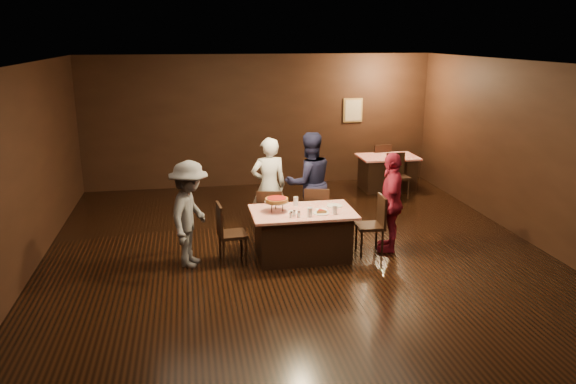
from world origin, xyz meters
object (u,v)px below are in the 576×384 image
Objects in this scene: diner_grey_knit at (190,214)px; glass_back at (296,201)px; chair_back_near at (398,176)px; diner_white_jacket at (269,186)px; chair_end_right at (370,225)px; glass_front_left at (310,212)px; back_table at (387,173)px; diner_navy_hoodie at (309,183)px; diner_red_shirt at (391,202)px; chair_end_left at (232,233)px; pizza_stand at (277,200)px; plate_empty at (334,206)px; chair_far_left at (270,216)px; glass_front_right at (335,210)px; main_table at (302,234)px; chair_back_far at (379,163)px; chair_far_right at (317,213)px.

diner_grey_knit is 1.70m from glass_back.
diner_white_jacket is (-3.07, -1.74, 0.39)m from chair_back_near.
chair_end_right is 6.79× the size of glass_front_left.
chair_end_right is at bearing -121.65° from chair_back_near.
back_table is at bearing 56.06° from glass_front_left.
diner_navy_hoodie is (-2.37, -2.51, 0.52)m from back_table.
glass_front_left is at bearing -80.54° from glass_back.
diner_red_shirt is (-1.25, -2.89, 0.34)m from chair_back_near.
pizza_stand is (0.70, 0.05, 0.48)m from chair_end_left.
chair_back_near is at bearing -37.17° from diner_grey_knit.
plate_empty is at bearing -130.62° from chair_back_near.
diner_grey_knit is (-4.45, -2.96, 0.34)m from chair_back_near.
diner_navy_hoodie is (0.71, -0.06, 0.04)m from diner_white_jacket.
diner_red_shirt is at bearing -4.64° from plate_empty.
chair_far_left reaches higher than glass_back.
glass_front_right is at bearing -105.17° from chair_end_left.
chair_back_far is (2.72, 4.27, 0.09)m from main_table.
diner_grey_knit is (-1.38, -1.22, -0.05)m from diner_white_jacket.
glass_front_left is (0.45, -1.05, 0.37)m from chair_far_left.
plate_empty is (0.15, -0.60, 0.30)m from chair_far_right.
diner_grey_knit reaches higher than chair_back_far.
chair_far_right and chair_back_far have the same top height.
diner_navy_hoodie is at bearing 73.02° from main_table.
chair_far_right is at bearing -69.44° from chair_end_left.
chair_end_right reaches higher than main_table.
diner_navy_hoodie reaches higher than diner_grey_knit.
chair_far_left is 1.68m from chair_end_right.
chair_back_near is 4.30m from pizza_stand.
chair_far_left is 0.96m from diner_navy_hoodie.
chair_back_far is 0.58× the size of diner_red_shirt.
diner_white_jacket is 12.29× the size of glass_front_right.
chair_far_left is at bearing 19.68° from diner_navy_hoodie.
chair_far_left is at bearing 90.00° from pizza_stand.
chair_back_near is at bearing -131.22° from chair_far_left.
chair_far_left is (-0.40, 0.75, 0.09)m from main_table.
chair_back_far is 5.30m from glass_front_left.
pizza_stand is at bearing 172.87° from main_table.
chair_end_right reaches higher than plate_empty.
diner_red_shirt is at bearing -94.33° from chair_end_left.
diner_navy_hoodie is at bearing 55.82° from pizza_stand.
chair_end_left is 4.84m from chair_back_near.
diner_red_shirt is at bearing 65.96° from chair_back_far.
chair_far_left is 0.55× the size of diner_white_jacket.
chair_back_near is at bearing 50.74° from glass_front_left.
chair_back_far is 4.39m from diner_red_shirt.
glass_front_right reaches higher than back_table.
plate_empty is at bearing -102.55° from chair_end_right.
chair_back_near is at bearing 43.07° from pizza_stand.
chair_end_left is at bearing 40.39° from chair_far_right.
chair_end_left is 2.20m from chair_end_right.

